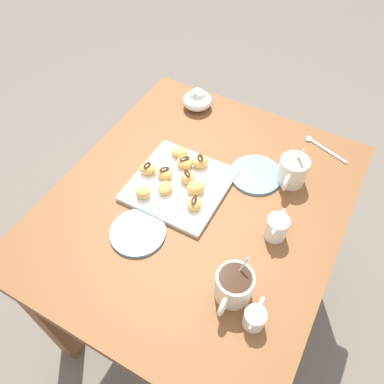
{
  "coord_description": "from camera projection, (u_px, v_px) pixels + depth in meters",
  "views": [
    {
      "loc": [
        0.6,
        0.31,
        1.64
      ],
      "look_at": [
        -0.01,
        -0.02,
        0.77
      ],
      "focal_mm": 35.46,
      "sensor_mm": 36.0,
      "label": 1
    }
  ],
  "objects": [
    {
      "name": "chocolate_drizzle_3",
      "position": [
        147.0,
        165.0,
        1.14
      ],
      "size": [
        0.03,
        0.02,
        0.0
      ],
      "primitive_type": "ellipsoid",
      "rotation": [
        0.0,
        0.0,
        3.1
      ],
      "color": "#381E11",
      "rests_on": "beignet_3"
    },
    {
      "name": "beignet_4",
      "position": [
        200.0,
        162.0,
        1.17
      ],
      "size": [
        0.07,
        0.06,
        0.04
      ],
      "primitive_type": "ellipsoid",
      "rotation": [
        0.0,
        0.0,
        1.05
      ],
      "color": "#DBA351",
      "rests_on": "pastry_plate_square"
    },
    {
      "name": "loose_spoon_near_saucer",
      "position": [
        321.0,
        146.0,
        1.26
      ],
      "size": [
        0.07,
        0.15,
        0.01
      ],
      "color": "silver",
      "rests_on": "dining_table"
    },
    {
      "name": "saucer_sky_right",
      "position": [
        256.0,
        175.0,
        1.18
      ],
      "size": [
        0.16,
        0.16,
        0.01
      ],
      "primitive_type": "cylinder",
      "color": "#66A8DB",
      "rests_on": "dining_table"
    },
    {
      "name": "cream_pitcher_white",
      "position": [
        276.0,
        228.0,
        1.01
      ],
      "size": [
        0.1,
        0.06,
        0.07
      ],
      "color": "white",
      "rests_on": "dining_table"
    },
    {
      "name": "saucer_sky_left",
      "position": [
        138.0,
        233.0,
        1.04
      ],
      "size": [
        0.15,
        0.15,
        0.01
      ],
      "primitive_type": "cylinder",
      "color": "#66A8DB",
      "rests_on": "dining_table"
    },
    {
      "name": "chocolate_drizzle_4",
      "position": [
        200.0,
        157.0,
        1.15
      ],
      "size": [
        0.04,
        0.03,
        0.0
      ],
      "primitive_type": "ellipsoid",
      "rotation": [
        0.0,
        0.0,
        0.68
      ],
      "color": "#381E11",
      "rests_on": "beignet_4"
    },
    {
      "name": "beignet_6",
      "position": [
        143.0,
        192.0,
        1.1
      ],
      "size": [
        0.06,
        0.06,
        0.03
      ],
      "primitive_type": "ellipsoid",
      "rotation": [
        0.0,
        0.0,
        3.51
      ],
      "color": "#DBA351",
      "rests_on": "pastry_plate_square"
    },
    {
      "name": "coffee_mug_cream_right",
      "position": [
        234.0,
        286.0,
        0.9
      ],
      "size": [
        0.13,
        0.09,
        0.13
      ],
      "color": "silver",
      "rests_on": "dining_table"
    },
    {
      "name": "chocolate_sauce_pitcher",
      "position": [
        255.0,
        317.0,
        0.87
      ],
      "size": [
        0.09,
        0.05,
        0.06
      ],
      "color": "white",
      "rests_on": "dining_table"
    },
    {
      "name": "beignet_1",
      "position": [
        165.0,
        173.0,
        1.14
      ],
      "size": [
        0.06,
        0.06,
        0.03
      ],
      "primitive_type": "ellipsoid",
      "rotation": [
        0.0,
        0.0,
        2.8
      ],
      "color": "#DBA351",
      "rests_on": "pastry_plate_square"
    },
    {
      "name": "ground_plane",
      "position": [
        195.0,
        301.0,
        1.7
      ],
      "size": [
        8.0,
        8.0,
        0.0
      ],
      "primitive_type": "plane",
      "color": "#665B51"
    },
    {
      "name": "beignet_8",
      "position": [
        165.0,
        188.0,
        1.11
      ],
      "size": [
        0.06,
        0.06,
        0.03
      ],
      "primitive_type": "ellipsoid",
      "rotation": [
        0.0,
        0.0,
        1.95
      ],
      "color": "#DBA351",
      "rests_on": "pastry_plate_square"
    },
    {
      "name": "chocolate_drizzle_5",
      "position": [
        187.0,
        173.0,
        1.12
      ],
      "size": [
        0.03,
        0.03,
        0.0
      ],
      "primitive_type": "ellipsoid",
      "rotation": [
        0.0,
        0.0,
        0.93
      ],
      "color": "#381E11",
      "rests_on": "beignet_5"
    },
    {
      "name": "beignet_9",
      "position": [
        185.0,
        162.0,
        1.17
      ],
      "size": [
        0.07,
        0.07,
        0.03
      ],
      "primitive_type": "ellipsoid",
      "rotation": [
        0.0,
        0.0,
        5.75
      ],
      "color": "#DBA351",
      "rests_on": "pastry_plate_square"
    },
    {
      "name": "chocolate_drizzle_2",
      "position": [
        194.0,
        200.0,
        1.06
      ],
      "size": [
        0.04,
        0.02,
        0.0
      ],
      "primitive_type": "ellipsoid",
      "rotation": [
        0.0,
        0.0,
        3.39
      ],
      "color": "#381E11",
      "rests_on": "beignet_2"
    },
    {
      "name": "chocolate_drizzle_1",
      "position": [
        164.0,
        169.0,
        1.13
      ],
      "size": [
        0.04,
        0.03,
        0.0
      ],
      "primitive_type": "ellipsoid",
      "rotation": [
        0.0,
        0.0,
        2.52
      ],
      "color": "#381E11",
      "rests_on": "beignet_1"
    },
    {
      "name": "beignet_5",
      "position": [
        187.0,
        177.0,
        1.13
      ],
      "size": [
        0.06,
        0.06,
        0.03
      ],
      "primitive_type": "ellipsoid",
      "rotation": [
        0.0,
        0.0,
        0.9
      ],
      "color": "#DBA351",
      "rests_on": "pastry_plate_square"
    },
    {
      "name": "beignet_2",
      "position": [
        194.0,
        204.0,
        1.07
      ],
      "size": [
        0.06,
        0.06,
        0.03
      ],
      "primitive_type": "ellipsoid",
      "rotation": [
        0.0,
        0.0,
        3.61
      ],
      "color": "#DBA351",
      "rests_on": "pastry_plate_square"
    },
    {
      "name": "coffee_mug_cream_left",
      "position": [
        293.0,
        170.0,
        1.13
      ],
      "size": [
        0.13,
        0.09,
        0.14
      ],
      "color": "silver",
      "rests_on": "dining_table"
    },
    {
      "name": "chocolate_drizzle_9",
      "position": [
        185.0,
        158.0,
        1.16
      ],
      "size": [
        0.04,
        0.03,
        0.0
      ],
      "primitive_type": "ellipsoid",
      "rotation": [
        0.0,
        0.0,
        5.65
      ],
      "color": "#381E11",
      "rests_on": "beignet_9"
    },
    {
      "name": "beignet_0",
      "position": [
        179.0,
        152.0,
        1.2
      ],
      "size": [
        0.06,
        0.06,
        0.03
      ],
      "primitive_type": "ellipsoid",
      "rotation": [
        0.0,
        0.0,
        5.03
      ],
      "color": "#DBA351",
      "rests_on": "pastry_plate_square"
    },
    {
      "name": "beignet_3",
      "position": [
        148.0,
        169.0,
        1.15
      ],
      "size": [
        0.05,
        0.06,
        0.03
      ],
      "primitive_type": "ellipsoid",
      "rotation": [
        0.0,
        0.0,
        3.35
      ],
      "color": "#DBA351",
      "rests_on": "pastry_plate_square"
    },
    {
      "name": "ice_cream_bowl",
      "position": [
        197.0,
        100.0,
        1.36
      ],
      "size": [
        0.1,
        0.1,
        0.08
      ],
      "color": "white",
      "rests_on": "dining_table"
    },
    {
      "name": "beignet_7",
      "position": [
        196.0,
        187.0,
        1.11
      ],
      "size": [
        0.07,
        0.07,
        0.04
      ],
      "primitive_type": "ellipsoid",
      "rotation": [
        0.0,
        0.0,
        5.56
      ],
      "color": "#DBA351",
      "rests_on": "pastry_plate_square"
    },
    {
      "name": "dining_table",
      "position": [
        197.0,
        227.0,
        1.23
      ],
      "size": [
        0.96,
        0.82,
        0.75
      ],
      "color": "brown",
      "rests_on": "ground_plane"
    },
    {
      "name": "pastry_plate_square",
      "position": [
        179.0,
        185.0,
        1.15
      ],
      "size": [
        0.27,
        0.27,
        0.02
      ],
      "primitive_type": "cube",
      "color": "white",
      "rests_on": "dining_table"
    }
  ]
}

